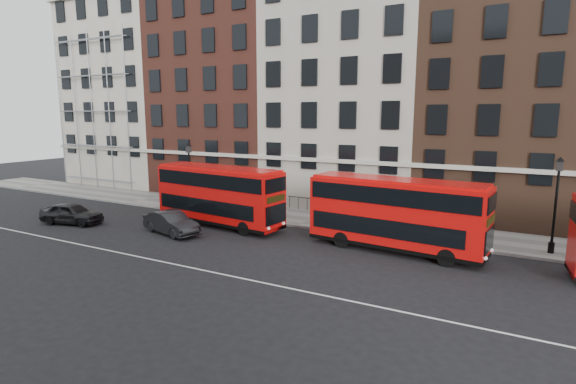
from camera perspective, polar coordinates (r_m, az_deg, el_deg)
The scene contains 12 objects.
ground at distance 24.60m, azimuth -7.43°, elevation -8.51°, with size 120.00×120.00×0.00m, color black.
pavement at distance 33.30m, azimuth 3.25°, elevation -3.41°, with size 80.00×5.00×0.15m, color slate.
kerb at distance 31.12m, azimuth 1.27°, elevation -4.34°, with size 80.00×0.30×0.16m, color gray.
road_centre_line at distance 23.10m, azimuth -10.39°, elevation -9.81°, with size 70.00×0.12×0.01m, color white.
building_terrace at distance 39.40m, azimuth 7.72°, elevation 13.46°, with size 64.00×11.95×22.00m.
bus_b at distance 31.50m, azimuth -8.82°, elevation -0.28°, with size 10.09×3.49×4.16m.
bus_c at distance 26.01m, azimuth 13.43°, elevation -2.57°, with size 10.10×3.29×4.17m.
car_rear at distance 35.43m, azimuth -25.78°, elevation -2.45°, with size 1.79×4.44×1.51m, color black.
car_front at distance 30.26m, azimuth -14.61°, elevation -3.80°, with size 1.56×4.47×1.47m, color #232326.
lamp_post_left at distance 36.47m, azimuth -12.40°, elevation 2.34°, with size 0.44×0.44×5.33m.
lamp_post_right at distance 28.32m, azimuth 30.88°, elevation -0.98°, with size 0.44×0.44×5.33m.
iron_railings at distance 35.13m, azimuth 4.80°, elevation -1.77°, with size 6.60×0.06×1.00m, color black, non-canonical shape.
Camera 1 is at (13.85, -18.80, 7.73)m, focal length 28.00 mm.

